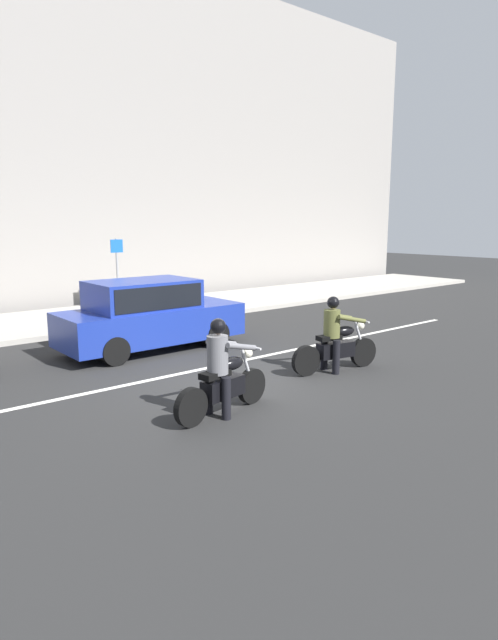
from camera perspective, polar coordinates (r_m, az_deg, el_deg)
The scene contains 8 objects.
ground_plane at distance 10.67m, azimuth -2.66°, elevation -6.36°, with size 80.00×80.00×0.00m, color #272727.
sidewalk_slab at distance 17.55m, azimuth -18.64°, elevation -0.00°, with size 40.00×4.40×0.14m, color #A8A399.
building_facade at distance 20.77m, azimuth -23.32°, elevation 18.69°, with size 40.00×1.40×12.71m, color gray.
lane_marking_stripe at distance 11.48m, azimuth -4.60°, elevation -5.15°, with size 18.00×0.14×0.01m, color silver.
motorcycle_with_rider_gray at distance 8.62m, azimuth -2.88°, elevation -5.94°, with size 2.02×0.74×1.60m.
motorcycle_with_rider_olive at distance 11.25m, azimuth 9.21°, elevation -2.20°, with size 2.11×0.77×1.58m.
parked_sedan_cobalt_blue at distance 13.13m, azimuth -10.69°, elevation 0.60°, with size 4.43×1.82×1.72m.
street_sign_post at distance 18.77m, azimuth -13.90°, elevation 5.59°, with size 0.44×0.08×2.39m.
Camera 1 is at (-6.15, -8.16, 3.08)m, focal length 29.95 mm.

